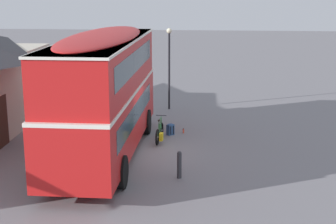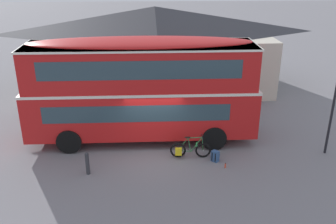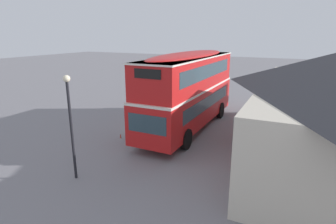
# 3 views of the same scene
# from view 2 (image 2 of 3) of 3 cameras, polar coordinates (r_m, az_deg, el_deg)

# --- Properties ---
(ground_plane) EXTENTS (120.00, 120.00, 0.00)m
(ground_plane) POSITION_cam_2_polar(r_m,az_deg,el_deg) (16.55, -2.11, -6.37)
(ground_plane) COLOR slate
(double_decker_bus) EXTENTS (10.32, 2.66, 4.79)m
(double_decker_bus) POSITION_cam_2_polar(r_m,az_deg,el_deg) (16.85, -4.06, 3.97)
(double_decker_bus) COLOR black
(double_decker_bus) RESTS_ON ground
(touring_bicycle) EXTENTS (1.76, 0.46, 1.03)m
(touring_bicycle) POSITION_cam_2_polar(r_m,az_deg,el_deg) (16.09, 3.24, -5.78)
(touring_bicycle) COLOR black
(touring_bicycle) RESTS_ON ground
(backpack_on_ground) EXTENTS (0.37, 0.37, 0.53)m
(backpack_on_ground) POSITION_cam_2_polar(r_m,az_deg,el_deg) (15.97, 7.22, -6.59)
(backpack_on_ground) COLOR #2D4C7A
(backpack_on_ground) RESTS_ON ground
(water_bottle_red_squeeze) EXTENTS (0.07, 0.07, 0.22)m
(water_bottle_red_squeeze) POSITION_cam_2_polar(r_m,az_deg,el_deg) (15.63, 8.74, -8.09)
(water_bottle_red_squeeze) COLOR #D84C33
(water_bottle_red_squeeze) RESTS_ON ground
(pub_building) EXTENTS (14.80, 7.73, 5.15)m
(pub_building) POSITION_cam_2_polar(r_m,az_deg,el_deg) (24.53, -1.98, 9.94)
(pub_building) COLOR beige
(pub_building) RESTS_ON ground
(street_lamp) EXTENTS (0.28, 0.28, 4.33)m
(street_lamp) POSITION_cam_2_polar(r_m,az_deg,el_deg) (16.97, 24.14, 2.32)
(street_lamp) COLOR black
(street_lamp) RESTS_ON ground
(kerb_bollard) EXTENTS (0.16, 0.16, 0.97)m
(kerb_bollard) POSITION_cam_2_polar(r_m,az_deg,el_deg) (15.20, -12.21, -7.60)
(kerb_bollard) COLOR #333338
(kerb_bollard) RESTS_ON ground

